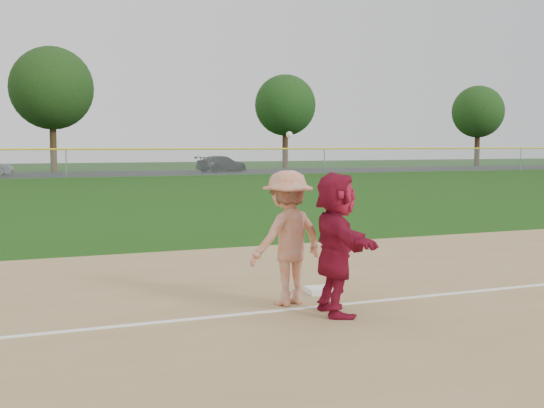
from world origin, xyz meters
name	(u,v)px	position (x,y,z in m)	size (l,w,h in m)	color
ground	(308,296)	(0.00, 0.00, 0.00)	(160.00, 160.00, 0.00)	#16400C
foul_line	(332,305)	(0.00, -0.80, 0.03)	(60.00, 0.10, 0.01)	white
parking_asphalt	(59,174)	(0.00, 46.00, 0.01)	(120.00, 10.00, 0.01)	black
first_base	(320,290)	(0.21, 0.01, 0.07)	(0.40, 0.40, 0.09)	white
base_runner	(336,244)	(-0.17, -1.25, 0.99)	(1.80, 0.57, 1.94)	maroon
car_right	(222,164)	(13.27, 45.98, 0.69)	(1.90, 4.67, 1.36)	black
first_base_play	(288,238)	(-0.55, -0.46, 0.99)	(1.41, 1.05, 2.50)	#ADAEB0
outfield_fence	(66,150)	(0.00, 40.00, 1.96)	(110.00, 0.12, 110.00)	#999EA0
tree_2	(52,88)	(0.00, 51.50, 7.06)	(7.00, 7.00, 10.58)	#362613
tree_3	(285,105)	(22.00, 52.80, 6.16)	(6.00, 6.00, 9.19)	#342013
tree_4	(478,112)	(44.00, 51.20, 5.85)	(5.60, 5.60, 8.67)	#331E12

